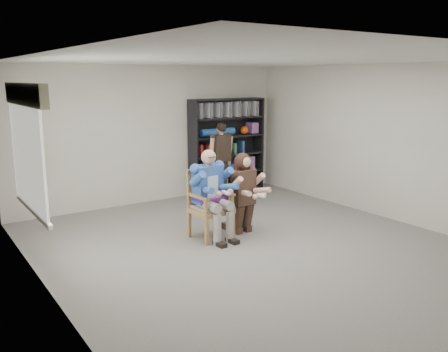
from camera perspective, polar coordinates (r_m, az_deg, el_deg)
room_shell at (r=6.93m, az=4.16°, el=2.19°), size 6.00×7.00×2.80m
floor at (r=7.29m, az=4.00°, el=-8.72°), size 6.00×7.00×0.01m
window_left at (r=6.55m, az=-22.46°, el=2.81°), size 0.16×2.00×1.75m
armchair at (r=7.59m, az=-1.59°, el=-3.44°), size 0.68×0.66×1.12m
seated_man at (r=7.55m, az=-1.60°, el=-2.21°), size 0.67×0.91×1.45m
kneeling_woman at (r=7.79m, az=2.48°, el=-2.24°), size 0.61×0.92×1.33m
bookshelf at (r=10.59m, az=0.36°, el=3.62°), size 1.80×0.38×2.10m
standing_man at (r=9.78m, az=-0.33°, el=1.62°), size 0.52×0.29×1.66m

